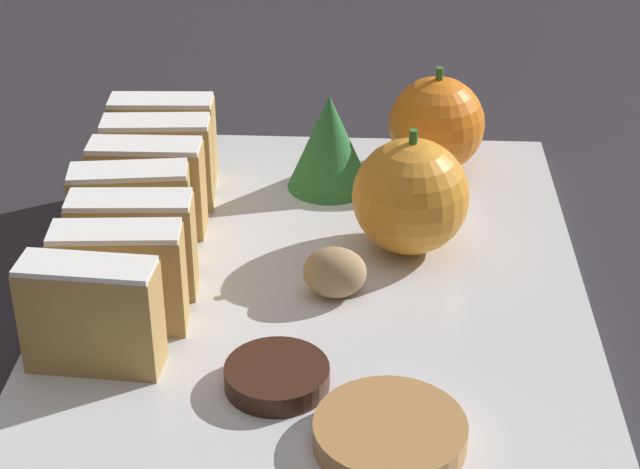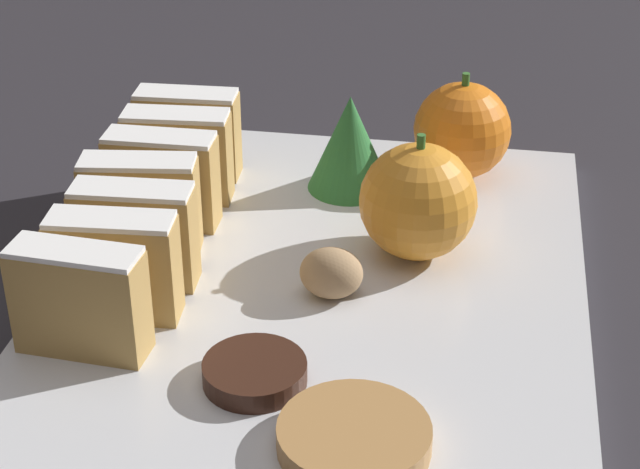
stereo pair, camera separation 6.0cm
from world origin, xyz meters
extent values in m
plane|color=#28262B|center=(0.00, 0.00, 0.00)|extent=(6.00, 6.00, 0.00)
cube|color=silver|center=(0.00, 0.00, 0.01)|extent=(0.30, 0.39, 0.01)
cube|color=tan|center=(-0.11, -0.09, 0.04)|extent=(0.07, 0.03, 0.06)
cube|color=white|center=(-0.11, -0.09, 0.07)|extent=(0.07, 0.03, 0.00)
cube|color=tan|center=(-0.10, -0.05, 0.04)|extent=(0.07, 0.03, 0.06)
cube|color=white|center=(-0.10, -0.05, 0.07)|extent=(0.07, 0.03, 0.00)
cube|color=tan|center=(-0.10, -0.02, 0.04)|extent=(0.07, 0.03, 0.06)
cube|color=white|center=(-0.10, -0.02, 0.07)|extent=(0.07, 0.03, 0.00)
cube|color=tan|center=(-0.11, 0.02, 0.04)|extent=(0.07, 0.03, 0.06)
cube|color=white|center=(-0.11, 0.02, 0.07)|extent=(0.07, 0.03, 0.00)
cube|color=tan|center=(-0.11, 0.05, 0.04)|extent=(0.07, 0.03, 0.06)
cube|color=white|center=(-0.11, 0.05, 0.07)|extent=(0.07, 0.02, 0.00)
cube|color=tan|center=(-0.11, 0.09, 0.04)|extent=(0.07, 0.03, 0.06)
cube|color=white|center=(-0.11, 0.09, 0.07)|extent=(0.07, 0.03, 0.00)
cube|color=tan|center=(-0.11, 0.12, 0.04)|extent=(0.07, 0.03, 0.06)
cube|color=white|center=(-0.11, 0.12, 0.07)|extent=(0.07, 0.03, 0.00)
sphere|color=orange|center=(0.05, 0.04, 0.05)|extent=(0.07, 0.07, 0.07)
cylinder|color=#38702D|center=(0.05, 0.04, 0.08)|extent=(0.01, 0.01, 0.01)
sphere|color=orange|center=(0.07, 0.15, 0.04)|extent=(0.07, 0.07, 0.07)
cylinder|color=#38702D|center=(0.07, 0.15, 0.08)|extent=(0.01, 0.01, 0.01)
ellipsoid|color=tan|center=(0.01, -0.01, 0.03)|extent=(0.04, 0.03, 0.03)
cylinder|color=#381E14|center=(-0.02, -0.10, 0.02)|extent=(0.05, 0.05, 0.01)
cylinder|color=#B27F47|center=(0.04, -0.14, 0.02)|extent=(0.07, 0.07, 0.01)
cone|color=#2D7538|center=(0.00, 0.12, 0.04)|extent=(0.06, 0.06, 0.07)
camera|label=1|loc=(0.03, -0.52, 0.34)|focal=60.00mm
camera|label=2|loc=(0.09, -0.51, 0.34)|focal=60.00mm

